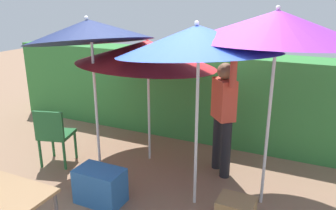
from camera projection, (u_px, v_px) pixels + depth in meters
ground_plane at (158, 191)px, 4.41m from camera, size 24.00×24.00×0.00m
hedge_row at (210, 96)px, 5.92m from camera, size 8.00×0.70×1.53m
umbrella_rainbow at (198, 40)px, 3.57m from camera, size 1.80×1.79×2.27m
umbrella_orange at (89, 31)px, 4.22m from camera, size 1.67×1.65×2.35m
umbrella_yellow at (147, 53)px, 4.82m from camera, size 2.04×2.04×1.95m
umbrella_navy at (277, 26)px, 3.54m from camera, size 1.89×1.90×2.34m
person_vendor at (223, 111)px, 4.63m from camera, size 0.43×0.47×1.88m
chair_plastic at (54, 133)px, 4.97m from camera, size 0.54×0.54×0.89m
cooler_box at (100, 186)px, 4.13m from camera, size 0.58×0.36×0.44m
folding_table at (3, 204)px, 3.02m from camera, size 0.80×0.60×0.75m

